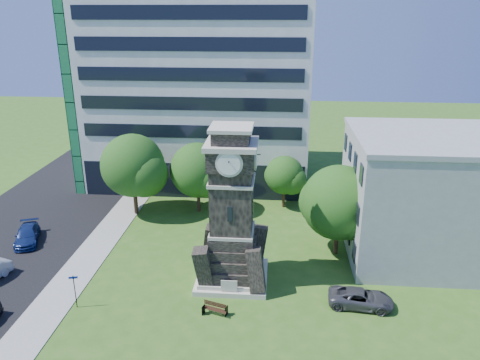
# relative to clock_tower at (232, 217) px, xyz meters

# --- Properties ---
(ground) EXTENTS (160.00, 160.00, 0.00)m
(ground) POSITION_rel_clock_tower_xyz_m (-3.00, -2.00, -5.28)
(ground) COLOR #315A19
(ground) RESTS_ON ground
(sidewalk) EXTENTS (3.00, 70.00, 0.06)m
(sidewalk) POSITION_rel_clock_tower_xyz_m (-12.50, 3.00, -5.25)
(sidewalk) COLOR gray
(sidewalk) RESTS_ON ground
(clock_tower) EXTENTS (5.40, 5.40, 12.22)m
(clock_tower) POSITION_rel_clock_tower_xyz_m (0.00, 0.00, 0.00)
(clock_tower) COLOR beige
(clock_tower) RESTS_ON ground
(office_tall) EXTENTS (26.20, 15.11, 28.60)m
(office_tall) POSITION_rel_clock_tower_xyz_m (-6.20, 23.84, 8.94)
(office_tall) COLOR white
(office_tall) RESTS_ON ground
(office_low) EXTENTS (15.20, 12.20, 10.40)m
(office_low) POSITION_rel_clock_tower_xyz_m (16.97, 6.00, -0.07)
(office_low) COLOR #9EA1A3
(office_low) RESTS_ON ground
(car_street_north) EXTENTS (3.43, 5.02, 1.35)m
(car_street_north) POSITION_rel_clock_tower_xyz_m (-19.09, 4.63, -4.61)
(car_street_north) COLOR navy
(car_street_north) RESTS_ON ground
(car_east_lot) EXTENTS (4.75, 2.55, 1.27)m
(car_east_lot) POSITION_rel_clock_tower_xyz_m (9.40, -2.82, -4.65)
(car_east_lot) COLOR #45454A
(car_east_lot) RESTS_ON ground
(park_bench) EXTENTS (1.70, 0.45, 0.88)m
(park_bench) POSITION_rel_clock_tower_xyz_m (-0.74, -4.61, -4.82)
(park_bench) COLOR black
(park_bench) RESTS_ON ground
(street_sign) EXTENTS (0.61, 0.06, 2.56)m
(street_sign) POSITION_rel_clock_tower_xyz_m (-10.59, -4.64, -3.68)
(street_sign) COLOR black
(street_sign) RESTS_ON ground
(tree_nw) EXTENTS (6.97, 6.34, 8.40)m
(tree_nw) POSITION_rel_clock_tower_xyz_m (-11.03, 11.63, -0.25)
(tree_nw) COLOR #332114
(tree_nw) RESTS_ON ground
(tree_nc) EXTENTS (6.17, 5.61, 7.35)m
(tree_nc) POSITION_rel_clock_tower_xyz_m (-4.70, 12.78, -0.91)
(tree_nc) COLOR #332114
(tree_nc) RESTS_ON ground
(tree_ne) EXTENTS (4.45, 4.04, 5.63)m
(tree_ne) POSITION_rel_clock_tower_xyz_m (4.09, 14.65, -1.82)
(tree_ne) COLOR #332114
(tree_ne) RESTS_ON ground
(tree_east) EXTENTS (6.94, 6.31, 7.90)m
(tree_east) POSITION_rel_clock_tower_xyz_m (8.55, 4.82, -0.72)
(tree_east) COLOR #332114
(tree_east) RESTS_ON ground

